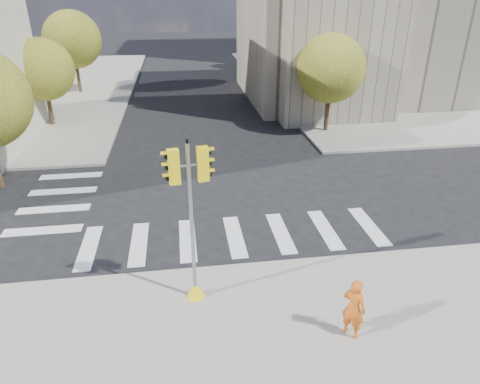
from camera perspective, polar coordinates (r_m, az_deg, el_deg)
name	(u,v)px	position (r m, az deg, el deg)	size (l,w,h in m)	color
ground	(231,212)	(18.17, -1.23, -2.63)	(160.00, 160.00, 0.00)	black
sidewalk_far_right	(392,78)	(48.03, 19.65, 14.07)	(28.00, 40.00, 0.15)	gray
civic_building	(394,5)	(39.15, 19.85, 22.39)	(26.00, 16.00, 19.39)	gray
tree_lw_mid	(42,70)	(31.46, -24.85, 14.59)	(4.00, 4.00, 5.77)	#382616
tree_lw_far	(72,40)	(40.99, -21.46, 18.38)	(4.80, 4.80, 6.95)	#382616
tree_re_near	(331,69)	(27.91, 12.02, 15.78)	(4.20, 4.20, 6.16)	#382616
tree_re_mid	(285,41)	(39.26, 6.00, 19.38)	(4.60, 4.60, 6.66)	#382616
tree_re_far	(259,33)	(50.97, 2.57, 20.38)	(4.00, 4.00, 5.88)	#382616
lamp_near	(319,51)	(31.73, 10.53, 18.02)	(0.35, 0.18, 8.11)	black
lamp_far	(275,32)	(45.16, 4.75, 20.53)	(0.35, 0.18, 8.11)	black
traffic_signal	(192,236)	(12.18, -6.36, -5.85)	(1.08, 0.56, 5.00)	yellow
photographer	(354,308)	(11.98, 14.92, -14.72)	(0.64, 0.42, 1.77)	#E05C15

